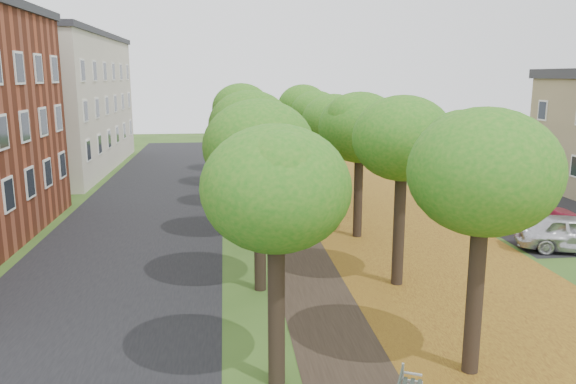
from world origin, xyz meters
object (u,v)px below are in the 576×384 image
object	(u,v)px
car_silver	(574,233)
car_red	(532,216)
car_grey	(505,205)
car_white	(467,185)

from	to	relation	value
car_silver	car_red	xyz separation A→B (m)	(0.00, 3.19, -0.05)
car_silver	car_grey	bearing A→B (deg)	17.86
car_red	car_silver	bearing A→B (deg)	-173.37
car_silver	car_grey	xyz separation A→B (m)	(0.00, 5.80, -0.13)
car_white	car_red	bearing A→B (deg)	165.00
car_grey	car_white	xyz separation A→B (m)	(0.16, 5.04, 0.07)
car_red	car_grey	size ratio (longest dim) A/B	1.00
car_red	car_white	bearing A→B (deg)	5.44
car_silver	car_white	size ratio (longest dim) A/B	0.89
car_red	car_white	world-z (taller)	car_red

